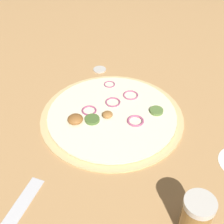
{
  "coord_description": "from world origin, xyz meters",
  "views": [
    {
      "loc": [
        0.59,
        -0.09,
        0.53
      ],
      "look_at": [
        0.0,
        0.0,
        0.02
      ],
      "focal_mm": 50.0,
      "sensor_mm": 36.0,
      "label": 1
    }
  ],
  "objects": [
    {
      "name": "loose_cap",
      "position": [
        -0.22,
        -0.01,
        0.0
      ],
      "size": [
        0.04,
        0.04,
        0.01
      ],
      "color": "beige",
      "rests_on": "ground_plane"
    },
    {
      "name": "ground_plane",
      "position": [
        0.0,
        0.0,
        0.0
      ],
      "size": [
        3.0,
        3.0,
        0.0
      ],
      "primitive_type": "plane",
      "color": "tan"
    },
    {
      "name": "spice_jar",
      "position": [
        0.33,
        0.1,
        0.05
      ],
      "size": [
        0.05,
        0.05,
        0.09
      ],
      "color": "olive",
      "rests_on": "ground_plane"
    },
    {
      "name": "pizza",
      "position": [
        -0.0,
        -0.0,
        0.01
      ],
      "size": [
        0.36,
        0.36,
        0.03
      ],
      "color": "#D6B77A",
      "rests_on": "ground_plane"
    }
  ]
}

